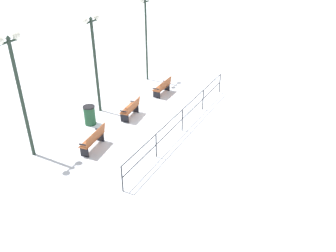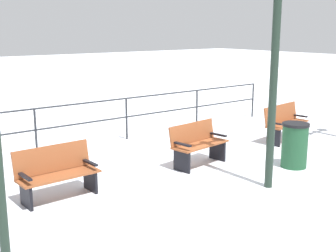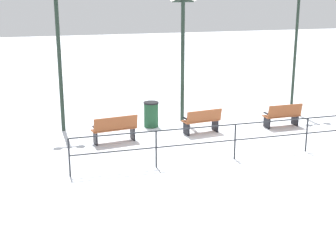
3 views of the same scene
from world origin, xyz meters
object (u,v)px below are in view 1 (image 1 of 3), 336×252
object	(u,v)px
lamppost_far	(17,77)
lamppost_near	(146,22)
bench_third	(94,139)
bench_second	(131,109)
bench_nearest	(163,87)
lamppost_middle	(94,53)
trash_bin	(90,115)

from	to	relation	value
lamppost_far	lamppost_near	bearing A→B (deg)	-90.00
lamppost_near	lamppost_far	distance (m)	9.52
bench_third	bench_second	bearing A→B (deg)	-94.85
bench_second	lamppost_near	world-z (taller)	lamppost_near
bench_nearest	bench_third	distance (m)	6.44
bench_nearest	bench_second	bearing A→B (deg)	87.00
bench_third	lamppost_middle	distance (m)	4.54
bench_second	bench_third	distance (m)	3.23
bench_third	lamppost_near	distance (m)	8.77
bench_second	lamppost_far	bearing A→B (deg)	61.45
lamppost_near	lamppost_far	xyz separation A→B (m)	(0.00, 9.52, -0.02)
bench_second	lamppost_near	size ratio (longest dim) A/B	0.29
lamppost_middle	trash_bin	xyz separation A→B (m)	(-0.46, 1.39, -2.65)
bench_third	trash_bin	distance (m)	2.30
lamppost_near	trash_bin	world-z (taller)	lamppost_near
bench_third	lamppost_middle	xyz separation A→B (m)	(2.02, -3.09, 2.64)
bench_third	trash_bin	size ratio (longest dim) A/B	1.64
bench_second	trash_bin	distance (m)	2.06
bench_third	lamppost_near	xyz separation A→B (m)	(2.02, -7.97, 3.05)
lamppost_middle	bench_nearest	bearing A→B (deg)	-120.00
bench_third	lamppost_middle	world-z (taller)	lamppost_middle
lamppost_near	lamppost_far	world-z (taller)	lamppost_far
lamppost_middle	bench_second	bearing A→B (deg)	-175.80
trash_bin	bench_nearest	bearing A→B (deg)	-107.24
bench_nearest	lamppost_near	distance (m)	3.96
bench_third	trash_bin	bearing A→B (deg)	-55.34
bench_second	lamppost_middle	size ratio (longest dim) A/B	0.29
bench_nearest	lamppost_near	world-z (taller)	lamppost_near
bench_third	lamppost_near	size ratio (longest dim) A/B	0.32
bench_nearest	trash_bin	size ratio (longest dim) A/B	1.47
lamppost_near	lamppost_far	bearing A→B (deg)	90.00
lamppost_far	trash_bin	distance (m)	4.47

